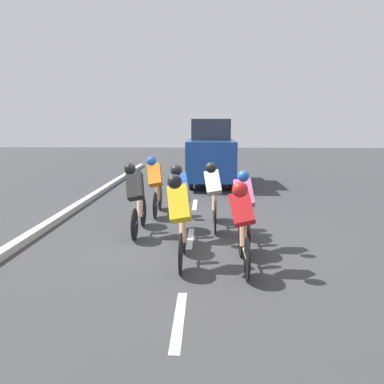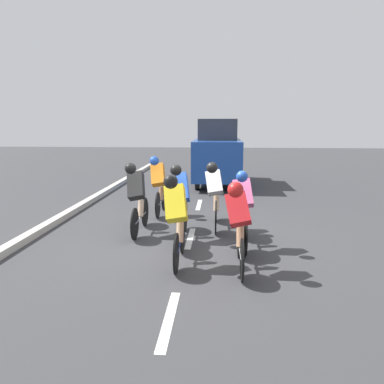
% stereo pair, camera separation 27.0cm
% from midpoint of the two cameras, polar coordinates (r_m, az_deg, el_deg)
% --- Properties ---
extents(ground_plane, '(60.00, 60.00, 0.00)m').
position_cam_midpoint_polar(ground_plane, '(7.47, 0.68, -7.40)').
color(ground_plane, '#38383A').
extents(lane_stripe_near, '(0.12, 1.40, 0.01)m').
position_cam_midpoint_polar(lane_stripe_near, '(4.67, -1.78, -18.78)').
color(lane_stripe_near, white).
rests_on(lane_stripe_near, ground).
extents(lane_stripe_mid, '(0.12, 1.40, 0.01)m').
position_cam_midpoint_polar(lane_stripe_mid, '(7.61, 0.75, -7.03)').
color(lane_stripe_mid, white).
rests_on(lane_stripe_mid, ground).
extents(lane_stripe_far, '(0.12, 1.40, 0.01)m').
position_cam_midpoint_polar(lane_stripe_far, '(10.71, 1.80, -1.94)').
color(lane_stripe_far, white).
rests_on(lane_stripe_far, ground).
extents(curb, '(0.20, 26.01, 0.14)m').
position_cam_midpoint_polar(curb, '(8.41, -21.68, -5.62)').
color(curb, '#B7B2A8').
rests_on(curb, ground).
extents(cyclist_blue, '(0.42, 1.66, 1.53)m').
position_cam_midpoint_polar(cyclist_blue, '(7.40, -0.66, -1.15)').
color(cyclist_blue, black).
rests_on(cyclist_blue, ground).
extents(cyclist_orange, '(0.41, 1.62, 1.51)m').
position_cam_midpoint_polar(cyclist_orange, '(9.43, -4.28, 1.31)').
color(cyclist_orange, black).
rests_on(cyclist_orange, ground).
extents(cyclist_yellow, '(0.41, 1.60, 1.52)m').
position_cam_midpoint_polar(cyclist_yellow, '(6.02, -1.07, -3.73)').
color(cyclist_yellow, black).
rests_on(cyclist_yellow, ground).
extents(cyclist_pink, '(0.40, 1.72, 1.47)m').
position_cam_midpoint_polar(cyclist_pink, '(6.97, 8.92, -2.37)').
color(cyclist_pink, black).
rests_on(cyclist_pink, ground).
extents(cyclist_white, '(0.41, 1.75, 1.50)m').
position_cam_midpoint_polar(cyclist_white, '(8.15, 4.44, -0.22)').
color(cyclist_white, black).
rests_on(cyclist_white, ground).
extents(cyclist_red, '(0.43, 1.66, 1.44)m').
position_cam_midpoint_polar(cyclist_red, '(5.86, 8.42, -4.58)').
color(cyclist_red, black).
rests_on(cyclist_red, ground).
extents(cyclist_black, '(0.42, 1.69, 1.52)m').
position_cam_midpoint_polar(cyclist_black, '(7.80, -7.40, -0.59)').
color(cyclist_black, black).
rests_on(cyclist_black, ground).
extents(support_car, '(1.70, 4.21, 2.46)m').
position_cam_midpoint_polar(support_car, '(14.34, 4.43, 6.01)').
color(support_car, black).
rests_on(support_car, ground).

